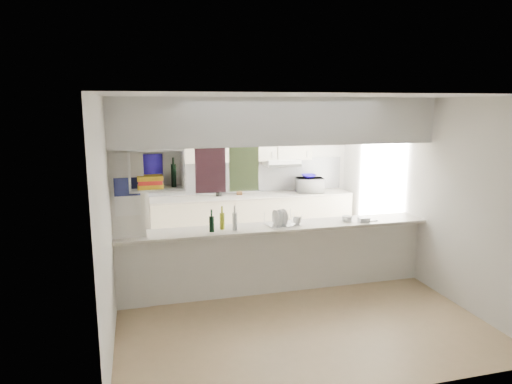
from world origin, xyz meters
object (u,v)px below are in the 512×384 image
object	(u,v)px
microwave	(310,185)
wine_bottles	(223,222)
bowl	(309,176)
dish_rack	(283,219)

from	to	relation	value
microwave	wine_bottles	distance (m)	2.91
bowl	wine_bottles	size ratio (longest dim) A/B	0.71
dish_rack	wine_bottles	world-z (taller)	wine_bottles
microwave	dish_rack	distance (m)	2.38
wine_bottles	dish_rack	bearing A→B (deg)	3.56
bowl	dish_rack	bearing A→B (deg)	-119.49
microwave	bowl	size ratio (longest dim) A/B	1.87
microwave	dish_rack	bearing A→B (deg)	70.16
bowl	wine_bottles	xyz separation A→B (m)	(-1.99, -2.13, -0.18)
microwave	wine_bottles	xyz separation A→B (m)	(-2.01, -2.11, -0.02)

